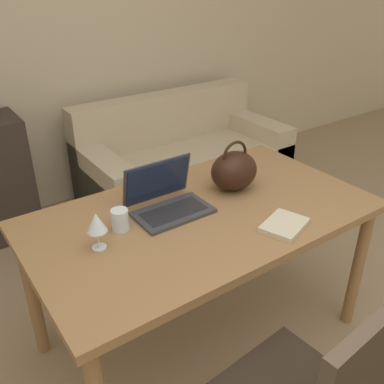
{
  "coord_description": "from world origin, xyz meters",
  "views": [
    {
      "loc": [
        -0.85,
        -0.5,
        1.75
      ],
      "look_at": [
        0.09,
        0.82,
        0.88
      ],
      "focal_mm": 40.0,
      "sensor_mm": 36.0,
      "label": 1
    }
  ],
  "objects_px": {
    "drinking_glass": "(120,220)",
    "handbag": "(234,170)",
    "couch": "(183,164)",
    "laptop": "(166,197)",
    "wine_glass": "(96,223)"
  },
  "relations": [
    {
      "from": "drinking_glass",
      "to": "handbag",
      "type": "distance_m",
      "value": 0.63
    },
    {
      "from": "couch",
      "to": "laptop",
      "type": "height_order",
      "value": "laptop"
    },
    {
      "from": "drinking_glass",
      "to": "laptop",
      "type": "bearing_deg",
      "value": 9.09
    },
    {
      "from": "drinking_glass",
      "to": "couch",
      "type": "bearing_deg",
      "value": 47.24
    },
    {
      "from": "couch",
      "to": "drinking_glass",
      "type": "relative_size",
      "value": 17.49
    },
    {
      "from": "couch",
      "to": "handbag",
      "type": "xyz_separation_m",
      "value": [
        -0.54,
        -1.25,
        0.57
      ]
    },
    {
      "from": "couch",
      "to": "wine_glass",
      "type": "xyz_separation_m",
      "value": [
        -1.3,
        -1.34,
        0.59
      ]
    },
    {
      "from": "drinking_glass",
      "to": "wine_glass",
      "type": "distance_m",
      "value": 0.16
    },
    {
      "from": "wine_glass",
      "to": "handbag",
      "type": "bearing_deg",
      "value": 6.44
    },
    {
      "from": "couch",
      "to": "laptop",
      "type": "relative_size",
      "value": 4.83
    },
    {
      "from": "laptop",
      "to": "wine_glass",
      "type": "xyz_separation_m",
      "value": [
        -0.38,
        -0.11,
        0.06
      ]
    },
    {
      "from": "drinking_glass",
      "to": "wine_glass",
      "type": "relative_size",
      "value": 0.59
    },
    {
      "from": "wine_glass",
      "to": "laptop",
      "type": "bearing_deg",
      "value": 16.25
    },
    {
      "from": "laptop",
      "to": "handbag",
      "type": "bearing_deg",
      "value": -3.78
    },
    {
      "from": "couch",
      "to": "drinking_glass",
      "type": "xyz_separation_m",
      "value": [
        -1.17,
        -1.26,
        0.52
      ]
    }
  ]
}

